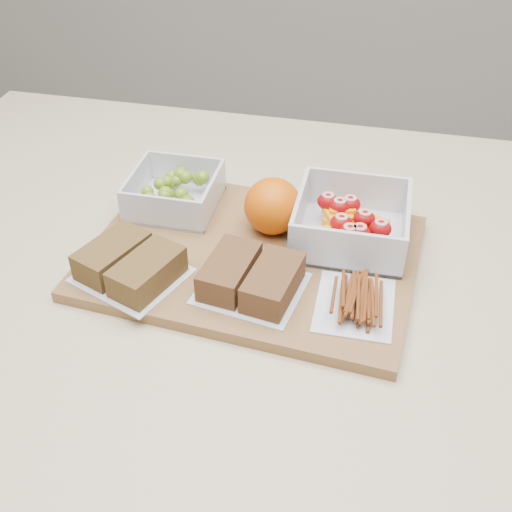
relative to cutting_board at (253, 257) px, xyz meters
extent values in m
cube|color=beige|center=(0.01, -0.03, -0.46)|extent=(1.20, 0.90, 0.90)
cube|color=olive|center=(0.00, 0.00, 0.00)|extent=(0.45, 0.34, 0.02)
cube|color=silver|center=(-0.13, 0.08, 0.01)|extent=(0.12, 0.12, 0.00)
cube|color=silver|center=(-0.13, 0.14, 0.03)|extent=(0.12, 0.00, 0.05)
cube|color=silver|center=(-0.13, 0.03, 0.03)|extent=(0.12, 0.00, 0.05)
cube|color=silver|center=(-0.08, 0.08, 0.03)|extent=(0.00, 0.11, 0.05)
cube|color=silver|center=(-0.19, 0.08, 0.03)|extent=(0.00, 0.11, 0.05)
sphere|color=olive|center=(-0.14, 0.08, 0.03)|extent=(0.02, 0.02, 0.02)
sphere|color=olive|center=(-0.17, 0.07, 0.04)|extent=(0.02, 0.02, 0.02)
sphere|color=olive|center=(-0.14, 0.12, 0.04)|extent=(0.02, 0.02, 0.02)
sphere|color=olive|center=(-0.12, 0.09, 0.03)|extent=(0.02, 0.02, 0.02)
sphere|color=olive|center=(-0.16, 0.09, 0.04)|extent=(0.02, 0.02, 0.02)
sphere|color=olive|center=(-0.14, 0.08, 0.03)|extent=(0.02, 0.02, 0.02)
sphere|color=olive|center=(-0.15, 0.10, 0.04)|extent=(0.02, 0.02, 0.02)
sphere|color=olive|center=(-0.10, 0.04, 0.04)|extent=(0.02, 0.02, 0.02)
sphere|color=olive|center=(-0.11, 0.12, 0.04)|extent=(0.02, 0.02, 0.02)
sphere|color=olive|center=(-0.13, 0.11, 0.04)|extent=(0.02, 0.02, 0.02)
sphere|color=olive|center=(-0.16, 0.05, 0.04)|extent=(0.02, 0.02, 0.02)
sphere|color=olive|center=(-0.10, 0.11, 0.04)|extent=(0.02, 0.02, 0.02)
sphere|color=olive|center=(-0.13, 0.04, 0.03)|extent=(0.02, 0.02, 0.02)
sphere|color=olive|center=(-0.14, 0.12, 0.03)|extent=(0.02, 0.02, 0.02)
sphere|color=olive|center=(-0.15, 0.10, 0.03)|extent=(0.02, 0.02, 0.02)
sphere|color=olive|center=(-0.13, 0.11, 0.04)|extent=(0.02, 0.02, 0.02)
sphere|color=olive|center=(-0.10, 0.05, 0.04)|extent=(0.02, 0.02, 0.02)
sphere|color=olive|center=(-0.09, 0.05, 0.02)|extent=(0.02, 0.02, 0.02)
sphere|color=olive|center=(-0.14, 0.11, 0.03)|extent=(0.02, 0.02, 0.02)
sphere|color=olive|center=(-0.14, 0.07, 0.03)|extent=(0.02, 0.02, 0.02)
sphere|color=olive|center=(-0.15, 0.12, 0.03)|extent=(0.02, 0.02, 0.02)
cube|color=silver|center=(0.12, 0.06, 0.01)|extent=(0.15, 0.15, 0.01)
cube|color=silver|center=(0.12, 0.13, 0.04)|extent=(0.15, 0.01, 0.06)
cube|color=silver|center=(0.12, -0.01, 0.04)|extent=(0.15, 0.01, 0.06)
cube|color=silver|center=(0.19, 0.06, 0.04)|extent=(0.01, 0.13, 0.06)
cube|color=silver|center=(0.05, 0.06, 0.04)|extent=(0.01, 0.13, 0.06)
cube|color=orange|center=(0.13, 0.04, 0.03)|extent=(0.04, 0.05, 0.01)
cube|color=orange|center=(0.11, 0.08, 0.03)|extent=(0.05, 0.06, 0.01)
cube|color=orange|center=(0.13, 0.06, 0.03)|extent=(0.05, 0.06, 0.01)
cube|color=orange|center=(0.15, 0.08, 0.02)|extent=(0.05, 0.05, 0.01)
cube|color=orange|center=(0.10, 0.07, 0.03)|extent=(0.05, 0.05, 0.01)
cube|color=orange|center=(0.11, 0.08, 0.04)|extent=(0.04, 0.04, 0.01)
cube|color=orange|center=(0.09, 0.02, 0.03)|extent=(0.05, 0.05, 0.01)
cube|color=orange|center=(0.14, 0.03, 0.03)|extent=(0.04, 0.04, 0.01)
cube|color=orange|center=(0.10, 0.07, 0.02)|extent=(0.05, 0.05, 0.01)
ellipsoid|color=#A6080B|center=(0.14, 0.06, 0.04)|extent=(0.03, 0.03, 0.02)
ellipsoid|color=#A6080B|center=(0.13, 0.02, 0.04)|extent=(0.03, 0.03, 0.02)
ellipsoid|color=#A6080B|center=(0.09, 0.09, 0.04)|extent=(0.03, 0.03, 0.02)
ellipsoid|color=#A6080B|center=(0.16, 0.04, 0.04)|extent=(0.03, 0.03, 0.02)
ellipsoid|color=#A6080B|center=(0.10, 0.08, 0.04)|extent=(0.03, 0.03, 0.02)
ellipsoid|color=#A6080B|center=(0.12, 0.02, 0.04)|extent=(0.03, 0.03, 0.02)
ellipsoid|color=#A6080B|center=(0.11, 0.04, 0.04)|extent=(0.03, 0.03, 0.02)
ellipsoid|color=#A6080B|center=(0.12, 0.09, 0.04)|extent=(0.03, 0.03, 0.02)
sphere|color=#E15A05|center=(0.02, 0.06, 0.05)|extent=(0.08, 0.08, 0.08)
cube|color=silver|center=(-0.14, -0.08, 0.01)|extent=(0.15, 0.15, 0.00)
cube|color=brown|center=(-0.16, -0.07, 0.03)|extent=(0.08, 0.11, 0.04)
cube|color=brown|center=(-0.11, -0.09, 0.03)|extent=(0.08, 0.11, 0.04)
cube|color=silver|center=(0.01, -0.07, 0.01)|extent=(0.14, 0.13, 0.00)
cube|color=brown|center=(-0.01, -0.07, 0.03)|extent=(0.07, 0.10, 0.04)
cube|color=brown|center=(0.04, -0.08, 0.03)|extent=(0.07, 0.10, 0.04)
cube|color=silver|center=(0.14, -0.07, 0.01)|extent=(0.09, 0.11, 0.00)
camera|label=1|loc=(0.15, -0.64, 0.53)|focal=45.00mm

